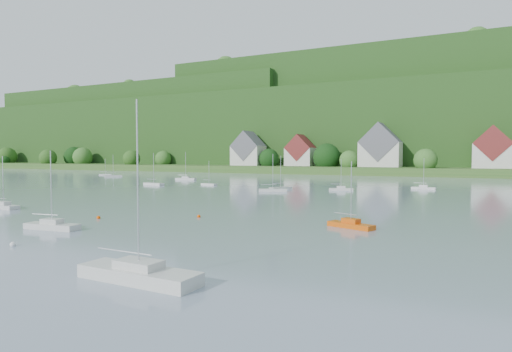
{
  "coord_description": "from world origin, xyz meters",
  "views": [
    {
      "loc": [
        39.1,
        5.47,
        7.65
      ],
      "look_at": [
        4.6,
        75.0,
        4.0
      ],
      "focal_mm": 30.82,
      "sensor_mm": 36.0,
      "label": 1
    }
  ],
  "objects_px": {
    "near_sailboat_3": "(52,225)",
    "near_sailboat_4": "(139,273)",
    "near_sailboat_5": "(351,224)",
    "near_sailboat_6": "(4,206)"
  },
  "relations": [
    {
      "from": "near_sailboat_3",
      "to": "near_sailboat_4",
      "type": "relative_size",
      "value": 0.74
    },
    {
      "from": "near_sailboat_4",
      "to": "near_sailboat_5",
      "type": "bearing_deg",
      "value": 77.34
    },
    {
      "from": "near_sailboat_5",
      "to": "near_sailboat_6",
      "type": "height_order",
      "value": "near_sailboat_6"
    },
    {
      "from": "near_sailboat_5",
      "to": "near_sailboat_6",
      "type": "xyz_separation_m",
      "value": [
        -48.82,
        -5.63,
        0.01
      ]
    },
    {
      "from": "near_sailboat_4",
      "to": "near_sailboat_3",
      "type": "bearing_deg",
      "value": 155.04
    },
    {
      "from": "near_sailboat_4",
      "to": "near_sailboat_6",
      "type": "bearing_deg",
      "value": 157.02
    },
    {
      "from": "near_sailboat_3",
      "to": "near_sailboat_4",
      "type": "bearing_deg",
      "value": -34.01
    },
    {
      "from": "near_sailboat_5",
      "to": "near_sailboat_6",
      "type": "distance_m",
      "value": 49.14
    },
    {
      "from": "near_sailboat_6",
      "to": "near_sailboat_4",
      "type": "bearing_deg",
      "value": -20.54
    },
    {
      "from": "near_sailboat_3",
      "to": "near_sailboat_6",
      "type": "relative_size",
      "value": 1.08
    }
  ]
}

